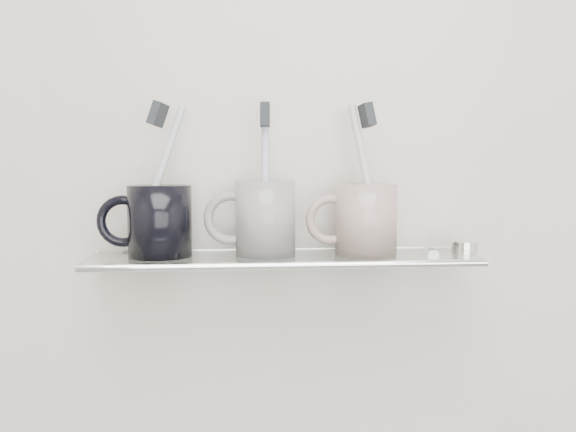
{
  "coord_description": "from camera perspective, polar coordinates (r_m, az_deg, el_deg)",
  "views": [
    {
      "loc": [
        -0.06,
        0.22,
        1.23
      ],
      "look_at": [
        0.01,
        1.04,
        1.15
      ],
      "focal_mm": 40.0,
      "sensor_mm": 36.0,
      "label": 1
    }
  ],
  "objects": [
    {
      "name": "bracket_left",
      "position": [
        0.89,
        -14.24,
        -4.05
      ],
      "size": [
        0.02,
        0.03,
        0.02
      ],
      "primitive_type": "cylinder",
      "rotation": [
        1.57,
        0.0,
        0.0
      ],
      "color": "silver",
      "rests_on": "wall_back"
    },
    {
      "name": "bristles_left",
      "position": [
        0.83,
        -11.5,
        8.86
      ],
      "size": [
        0.03,
        0.03,
        0.04
      ],
      "primitive_type": "cube",
      "rotation": [
        -0.17,
        0.29,
        -0.47
      ],
      "color": "black",
      "rests_on": "toothbrush_left"
    },
    {
      "name": "wall_back",
      "position": [
        0.89,
        -0.72,
        6.76
      ],
      "size": [
        2.5,
        0.0,
        2.5
      ],
      "primitive_type": "plane",
      "rotation": [
        1.57,
        0.0,
        0.0
      ],
      "color": "#BDB6A7",
      "rests_on": "ground"
    },
    {
      "name": "shelf_glass",
      "position": [
        0.83,
        -0.42,
        -3.77
      ],
      "size": [
        0.5,
        0.12,
        0.01
      ],
      "primitive_type": "cube",
      "color": "silver",
      "rests_on": "wall_back"
    },
    {
      "name": "mug_left",
      "position": [
        0.84,
        -11.32,
        -0.44
      ],
      "size": [
        0.1,
        0.1,
        0.09
      ],
      "primitive_type": "cylinder",
      "rotation": [
        0.0,
        0.0,
        -0.21
      ],
      "color": "black",
      "rests_on": "shelf_glass"
    },
    {
      "name": "bracket_right",
      "position": [
        0.92,
        12.53,
        -3.72
      ],
      "size": [
        0.02,
        0.03,
        0.02
      ],
      "primitive_type": "cylinder",
      "rotation": [
        1.57,
        0.0,
        0.0
      ],
      "color": "silver",
      "rests_on": "wall_back"
    },
    {
      "name": "toothbrush_center",
      "position": [
        0.83,
        -2.04,
        3.45
      ],
      "size": [
        0.01,
        0.03,
        0.19
      ],
      "primitive_type": "cylinder",
      "rotation": [
        -0.08,
        0.0,
        -0.08
      ],
      "color": "#B5B4DB",
      "rests_on": "mug_center"
    },
    {
      "name": "mug_right",
      "position": [
        0.85,
        6.94,
        -0.28
      ],
      "size": [
        0.09,
        0.09,
        0.09
      ],
      "primitive_type": "cylinder",
      "rotation": [
        0.0,
        0.0,
        -0.19
      ],
      "color": "silver",
      "rests_on": "shelf_glass"
    },
    {
      "name": "mug_left_handle",
      "position": [
        0.84,
        -14.47,
        -0.46
      ],
      "size": [
        0.07,
        0.01,
        0.07
      ],
      "primitive_type": "torus",
      "rotation": [
        1.57,
        0.0,
        0.0
      ],
      "color": "black",
      "rests_on": "mug_left"
    },
    {
      "name": "shelf_rail",
      "position": [
        0.78,
        -0.12,
        -4.43
      ],
      "size": [
        0.5,
        0.01,
        0.01
      ],
      "primitive_type": "cylinder",
      "rotation": [
        0.0,
        1.57,
        0.0
      ],
      "color": "silver",
      "rests_on": "shelf_glass"
    },
    {
      "name": "toothbrush_right",
      "position": [
        0.84,
        6.98,
        3.46
      ],
      "size": [
        0.05,
        0.03,
        0.19
      ],
      "primitive_type": "cylinder",
      "rotation": [
        -0.14,
        -0.17,
        0.27
      ],
      "color": "beige",
      "rests_on": "mug_right"
    },
    {
      "name": "mug_center",
      "position": [
        0.83,
        -2.03,
        -0.19
      ],
      "size": [
        0.08,
        0.08,
        0.1
      ],
      "primitive_type": "cylinder",
      "rotation": [
        0.0,
        0.0,
        0.02
      ],
      "color": "silver",
      "rests_on": "shelf_glass"
    },
    {
      "name": "bristles_center",
      "position": [
        0.83,
        -2.06,
        8.99
      ],
      "size": [
        0.01,
        0.03,
        0.03
      ],
      "primitive_type": "cube",
      "rotation": [
        -0.08,
        0.0,
        -0.08
      ],
      "color": "black",
      "rests_on": "toothbrush_center"
    },
    {
      "name": "mug_right_handle",
      "position": [
        0.84,
        3.83,
        -0.31
      ],
      "size": [
        0.07,
        0.01,
        0.07
      ],
      "primitive_type": "torus",
      "rotation": [
        1.57,
        0.0,
        0.0
      ],
      "color": "silver",
      "rests_on": "mug_right"
    },
    {
      "name": "toothbrush_left",
      "position": [
        0.83,
        -11.39,
        3.36
      ],
      "size": [
        0.08,
        0.02,
        0.18
      ],
      "primitive_type": "cylinder",
      "rotation": [
        -0.17,
        0.29,
        -0.47
      ],
      "color": "silver",
      "rests_on": "mug_left"
    },
    {
      "name": "bristles_right",
      "position": [
        0.85,
        7.05,
        8.88
      ],
      "size": [
        0.02,
        0.03,
        0.03
      ],
      "primitive_type": "cube",
      "rotation": [
        -0.14,
        -0.17,
        0.27
      ],
      "color": "black",
      "rests_on": "toothbrush_right"
    },
    {
      "name": "mug_center_handle",
      "position": [
        0.83,
        -5.13,
        -0.21
      ],
      "size": [
        0.07,
        0.01,
        0.07
      ],
      "primitive_type": "torus",
      "rotation": [
        1.57,
        0.0,
        0.0
      ],
      "color": "silver",
      "rests_on": "mug_center"
    },
    {
      "name": "chrome_cap",
      "position": [
        0.89,
        15.44,
        -2.65
      ],
      "size": [
        0.04,
        0.04,
        0.02
      ],
      "primitive_type": "cylinder",
      "color": "silver",
      "rests_on": "shelf_glass"
    }
  ]
}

